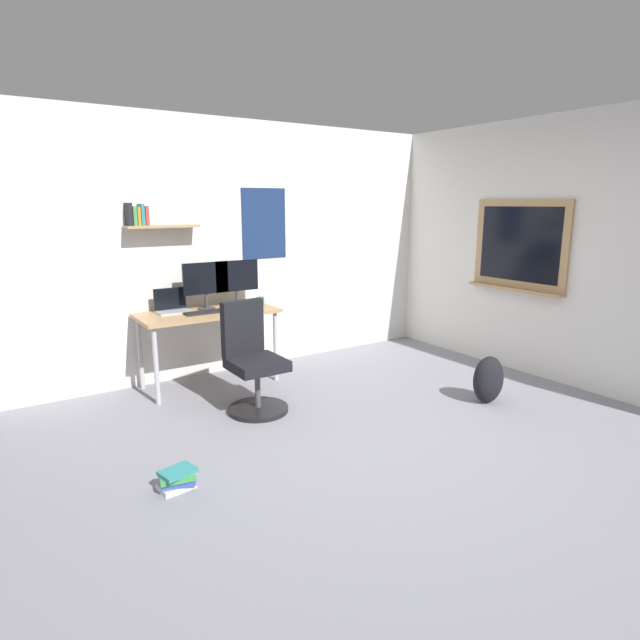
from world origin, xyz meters
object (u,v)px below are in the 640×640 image
Objects in this scene: computer_mouse at (231,308)px; coffee_mug at (261,301)px; desk at (208,319)px; keyboard at (204,312)px; monitor_secondary at (237,279)px; laptop at (172,307)px; office_chair at (253,365)px; monitor_primary at (206,282)px; backpack at (488,380)px; book_stack_on_floor at (177,479)px.

coffee_mug reaches higher than computer_mouse.
desk is 3.57× the size of keyboard.
keyboard is (-0.43, -0.18, -0.26)m from monitor_secondary.
keyboard is (0.23, -0.23, -0.04)m from laptop.
office_chair is (0.06, -0.83, -0.25)m from desk.
office_chair is 0.85m from computer_mouse.
monitor_primary reaches higher than coffee_mug.
monitor_primary and monitor_secondary have the same top height.
monitor_primary is 0.36m from computer_mouse.
book_stack_on_floor is (-2.83, 0.10, -0.15)m from backpack.
monitor_primary is at bearing 62.22° from book_stack_on_floor.
monitor_primary is 4.46× the size of computer_mouse.
laptop is at bearing 168.44° from coffee_mug.
laptop is 0.56m from computer_mouse.
monitor_secondary is at bearing 0.00° from monitor_primary.
keyboard is 0.28m from computer_mouse.
keyboard is 1.49× the size of book_stack_on_floor.
office_chair is at bearing 42.63° from book_stack_on_floor.
office_chair is 1.11m from monitor_primary.
backpack is 1.74× the size of book_stack_on_floor.
computer_mouse is at bearing 78.19° from office_chair.
desk is 5.34× the size of book_stack_on_floor.
desk reaches higher than backpack.
computer_mouse is at bearing 55.37° from book_stack_on_floor.
desk is 4.27× the size of laptop.
coffee_mug reaches higher than book_stack_on_floor.
coffee_mug reaches higher than desk.
coffee_mug is at bearing 48.91° from book_stack_on_floor.
monitor_secondary is 1.25× the size of keyboard.
office_chair reaches higher than backpack.
desk is at bearing 61.72° from book_stack_on_floor.
monitor_primary is at bearing 60.80° from keyboard.
computer_mouse is (0.51, -0.23, -0.04)m from laptop.
computer_mouse is (0.18, -0.18, -0.25)m from monitor_primary.
laptop is 2.13m from book_stack_on_floor.
monitor_primary is 5.04× the size of coffee_mug.
monitor_primary is at bearing 166.43° from coffee_mug.
backpack is (1.95, -1.78, -0.53)m from keyboard.
keyboard is 2.69m from backpack.
book_stack_on_floor is at bearing -118.28° from desk.
coffee_mug is (0.56, -0.03, 0.13)m from desk.
backpack is at bearing -44.53° from desk.
office_chair is 1.15m from monitor_secondary.
backpack is at bearing -2.08° from book_stack_on_floor.
backpack is at bearing -29.18° from office_chair.
laptop is 0.84× the size of keyboard.
computer_mouse is at bearing -130.18° from monitor_secondary.
laptop reaches higher than coffee_mug.
keyboard is at bearing -157.56° from monitor_secondary.
desk is 2.08m from book_stack_on_floor.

